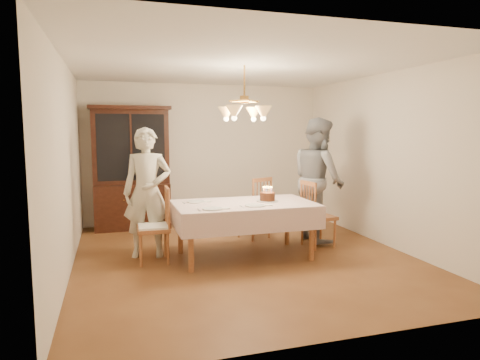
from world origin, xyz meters
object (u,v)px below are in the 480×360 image
object	(u,v)px
dining_table	(244,208)
birthday_cake	(267,197)
china_hutch	(131,170)
elderly_woman	(147,193)
chair_far_side	(255,211)

from	to	relation	value
dining_table	birthday_cake	distance (m)	0.37
china_hutch	elderly_woman	world-z (taller)	china_hutch
china_hutch	chair_far_side	size ratio (longest dim) A/B	2.16
birthday_cake	chair_far_side	bearing A→B (deg)	81.89
chair_far_side	elderly_woman	distance (m)	1.87
china_hutch	elderly_woman	distance (m)	1.85
chair_far_side	elderly_woman	size ratio (longest dim) A/B	0.56
china_hutch	chair_far_side	distance (m)	2.35
elderly_woman	birthday_cake	size ratio (longest dim) A/B	5.96
china_hutch	chair_far_side	xyz separation A→B (m)	(1.86, -1.31, -0.60)
dining_table	birthday_cake	world-z (taller)	birthday_cake
chair_far_side	birthday_cake	world-z (taller)	chair_far_side
elderly_woman	china_hutch	bearing A→B (deg)	105.36
chair_far_side	birthday_cake	size ratio (longest dim) A/B	3.33
china_hutch	birthday_cake	world-z (taller)	china_hutch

